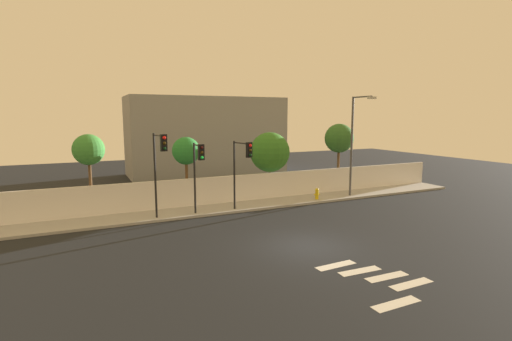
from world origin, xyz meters
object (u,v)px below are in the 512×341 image
at_px(traffic_light_left, 160,158).
at_px(roadside_tree_midright, 270,152).
at_px(traffic_light_right, 242,160).
at_px(roadside_tree_midleft, 186,151).
at_px(fire_hydrant, 317,193).
at_px(roadside_tree_leftmost, 89,150).
at_px(roadside_tree_rightmost, 339,139).
at_px(traffic_light_center, 198,163).
at_px(street_lamp_curbside, 354,138).

bearing_deg(traffic_light_left, roadside_tree_midright, 23.35).
height_order(traffic_light_right, roadside_tree_midleft, roadside_tree_midleft).
relative_size(fire_hydrant, roadside_tree_midleft, 0.17).
relative_size(traffic_light_left, roadside_tree_midleft, 1.06).
xyz_separation_m(fire_hydrant, roadside_tree_leftmost, (-14.48, 2.82, 3.36)).
relative_size(traffic_light_left, fire_hydrant, 6.13).
relative_size(roadside_tree_leftmost, roadside_tree_rightmost, 0.92).
xyz_separation_m(traffic_light_right, roadside_tree_rightmost, (10.07, 3.81, 0.85)).
xyz_separation_m(traffic_light_center, traffic_light_right, (2.70, -0.18, 0.05)).
height_order(fire_hydrant, roadside_tree_midright, roadside_tree_midright).
bearing_deg(roadside_tree_leftmost, roadside_tree_midright, 0.00).
bearing_deg(fire_hydrant, roadside_tree_leftmost, 168.97).
xyz_separation_m(traffic_light_left, roadside_tree_rightmost, (15.00, 3.78, 0.46)).
bearing_deg(traffic_light_center, roadside_tree_rightmost, 15.84).
relative_size(roadside_tree_midright, roadside_tree_rightmost, 0.90).
relative_size(street_lamp_curbside, fire_hydrant, 9.05).
bearing_deg(roadside_tree_leftmost, traffic_light_left, -47.67).
height_order(roadside_tree_midleft, roadside_tree_rightmost, roadside_tree_rightmost).
height_order(traffic_light_left, fire_hydrant, traffic_light_left).
bearing_deg(traffic_light_center, traffic_light_left, -176.09).
height_order(roadside_tree_leftmost, roadside_tree_midright, roadside_tree_leftmost).
height_order(traffic_light_left, roadside_tree_rightmost, roadside_tree_rightmost).
bearing_deg(traffic_light_right, street_lamp_curbside, 5.10).
relative_size(traffic_light_left, traffic_light_right, 1.13).
relative_size(traffic_light_center, roadside_tree_rightmost, 0.79).
relative_size(traffic_light_right, roadside_tree_leftmost, 0.88).
bearing_deg(traffic_light_left, roadside_tree_midleft, 56.68).
xyz_separation_m(street_lamp_curbside, roadside_tree_leftmost, (-17.48, 2.99, -0.44)).
xyz_separation_m(roadside_tree_leftmost, roadside_tree_midright, (12.18, 0.00, -0.61)).
height_order(traffic_light_center, roadside_tree_midright, roadside_tree_midright).
height_order(street_lamp_curbside, roadside_tree_midright, street_lamp_curbside).
xyz_separation_m(roadside_tree_midleft, roadside_tree_midright, (6.26, 0.00, -0.31)).
bearing_deg(roadside_tree_midright, traffic_light_right, -135.13).
height_order(traffic_light_right, fire_hydrant, traffic_light_right).
height_order(traffic_light_left, traffic_light_right, traffic_light_left).
relative_size(traffic_light_right, roadside_tree_midright, 0.89).
bearing_deg(roadside_tree_midleft, fire_hydrant, -18.24).
height_order(traffic_light_right, street_lamp_curbside, street_lamp_curbside).
distance_m(street_lamp_curbside, roadside_tree_leftmost, 17.74).
bearing_deg(fire_hydrant, street_lamp_curbside, -3.28).
bearing_deg(roadside_tree_midright, roadside_tree_midleft, 180.00).
bearing_deg(street_lamp_curbside, roadside_tree_midright, 150.52).
bearing_deg(traffic_light_right, roadside_tree_midright, 44.87).
distance_m(traffic_light_left, fire_hydrant, 11.52).
height_order(traffic_light_right, roadside_tree_leftmost, roadside_tree_leftmost).
relative_size(traffic_light_center, street_lamp_curbside, 0.59).
relative_size(traffic_light_center, fire_hydrant, 5.35).
relative_size(traffic_light_left, roadside_tree_midright, 1.01).
bearing_deg(roadside_tree_midright, traffic_light_center, -150.93).
bearing_deg(roadside_tree_leftmost, traffic_light_right, -24.48).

